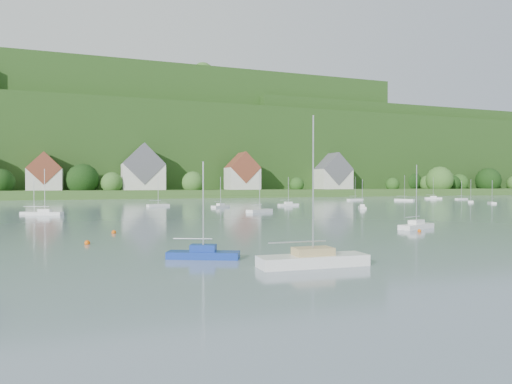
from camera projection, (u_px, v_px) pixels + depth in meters
far_shore_strip at (127, 193)px, 190.75m from camera, size 600.00×60.00×3.00m
forested_ridge at (118, 152)px, 254.97m from camera, size 620.00×181.22×69.89m
village_building_1 at (45, 175)px, 170.07m from camera, size 12.00×9.36×14.00m
village_building_2 at (143, 171)px, 181.02m from camera, size 16.00×11.44×18.00m
village_building_3 at (242, 174)px, 192.77m from camera, size 13.00×10.40×15.50m
village_building_4 at (333, 175)px, 211.85m from camera, size 15.00×10.40×16.50m
near_sailboat_1 at (203, 253)px, 33.24m from camera, size 5.27×3.44×6.93m
near_sailboat_2 at (313, 259)px, 30.13m from camera, size 7.32×2.32×9.77m
near_sailboat_3 at (416, 225)px, 55.40m from camera, size 5.83×3.57×7.62m
mooring_buoy_2 at (419, 232)px, 51.56m from camera, size 0.42×0.42×0.42m
mooring_buoy_3 at (114, 234)px, 50.00m from camera, size 0.49×0.49×0.49m
mooring_buoy_5 at (87, 244)px, 41.06m from camera, size 0.48×0.48×0.48m
far_sailboat_cluster at (186, 205)px, 111.87m from camera, size 191.84×61.84×8.71m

